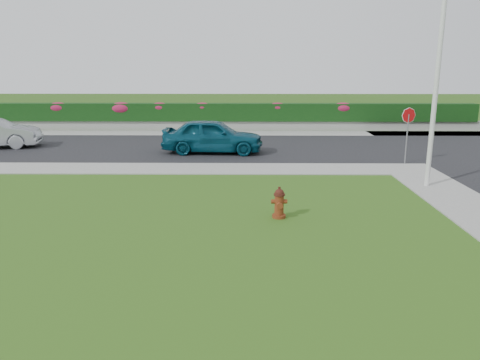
{
  "coord_description": "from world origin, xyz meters",
  "views": [
    {
      "loc": [
        0.49,
        -9.25,
        4.04
      ],
      "look_at": [
        0.33,
        3.52,
        0.9
      ],
      "focal_mm": 35.0,
      "sensor_mm": 36.0,
      "label": 1
    }
  ],
  "objects_px": {
    "fire_hydrant": "(279,203)",
    "utility_pole": "(436,89)",
    "stop_sign": "(408,123)",
    "sedan_teal": "(213,136)"
  },
  "relations": [
    {
      "from": "stop_sign",
      "to": "utility_pole",
      "type": "bearing_deg",
      "value": -91.7
    },
    {
      "from": "utility_pole",
      "to": "stop_sign",
      "type": "bearing_deg",
      "value": 82.54
    },
    {
      "from": "sedan_teal",
      "to": "stop_sign",
      "type": "height_order",
      "value": "stop_sign"
    },
    {
      "from": "sedan_teal",
      "to": "utility_pole",
      "type": "bearing_deg",
      "value": -125.41
    },
    {
      "from": "fire_hydrant",
      "to": "stop_sign",
      "type": "height_order",
      "value": "stop_sign"
    },
    {
      "from": "utility_pole",
      "to": "stop_sign",
      "type": "relative_size",
      "value": 2.78
    },
    {
      "from": "utility_pole",
      "to": "stop_sign",
      "type": "distance_m",
      "value": 4.09
    },
    {
      "from": "utility_pole",
      "to": "sedan_teal",
      "type": "bearing_deg",
      "value": 141.71
    },
    {
      "from": "fire_hydrant",
      "to": "utility_pole",
      "type": "xyz_separation_m",
      "value": [
        5.29,
        3.42,
        2.88
      ]
    },
    {
      "from": "sedan_teal",
      "to": "stop_sign",
      "type": "relative_size",
      "value": 1.97
    }
  ]
}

